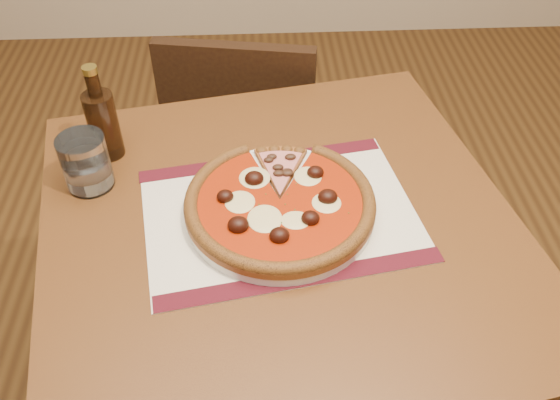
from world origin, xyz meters
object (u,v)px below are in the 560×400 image
at_px(table, 281,260).
at_px(chair_far, 246,141).
at_px(plate, 280,210).
at_px(water_glass, 86,162).
at_px(pizza, 280,201).
at_px(bottle, 103,122).

bearing_deg(table, chair_far, 96.28).
xyz_separation_m(table, chair_far, (-0.07, 0.60, -0.19)).
bearing_deg(table, plate, 91.18).
distance_m(table, plate, 0.11).
distance_m(table, water_glass, 0.39).
relative_size(pizza, bottle, 1.71).
xyz_separation_m(pizza, bottle, (-0.32, 0.18, 0.04)).
bearing_deg(bottle, table, -32.05).
bearing_deg(plate, bottle, 150.08).
distance_m(chair_far, bottle, 0.60).
distance_m(chair_far, water_glass, 0.66).
xyz_separation_m(table, water_glass, (-0.34, 0.11, 0.15)).
relative_size(table, pizza, 2.88).
bearing_deg(pizza, chair_far, 96.41).
distance_m(pizza, water_glass, 0.35).
bearing_deg(pizza, bottle, 150.02).
relative_size(plate, water_glass, 3.14).
height_order(chair_far, pizza, pizza).
bearing_deg(plate, table, -88.82).
relative_size(chair_far, plate, 2.51).
xyz_separation_m(chair_far, water_glass, (-0.27, -0.49, 0.34)).
bearing_deg(plate, water_glass, 164.24).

